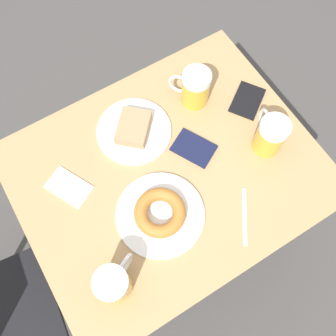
% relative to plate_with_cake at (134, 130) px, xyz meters
% --- Properties ---
extents(ground_plane, '(8.00, 8.00, 0.00)m').
position_rel_plate_with_cake_xyz_m(ground_plane, '(-0.17, -0.02, -0.75)').
color(ground_plane, '#474442').
extents(table, '(0.73, 0.90, 0.73)m').
position_rel_plate_with_cake_xyz_m(table, '(-0.17, -0.02, -0.09)').
color(table, tan).
rests_on(table, ground_plane).
extents(plate_with_cake, '(0.24, 0.24, 0.05)m').
position_rel_plate_with_cake_xyz_m(plate_with_cake, '(0.00, 0.00, 0.00)').
color(plate_with_cake, white).
rests_on(plate_with_cake, table).
extents(plate_with_donut, '(0.26, 0.26, 0.05)m').
position_rel_plate_with_cake_xyz_m(plate_with_donut, '(-0.28, 0.07, 0.00)').
color(plate_with_donut, white).
rests_on(plate_with_donut, table).
extents(beer_mug_left, '(0.09, 0.13, 0.13)m').
position_rel_plate_with_cake_xyz_m(beer_mug_left, '(-0.38, 0.27, 0.05)').
color(beer_mug_left, gold).
rests_on(beer_mug_left, table).
extents(beer_mug_center, '(0.13, 0.09, 0.13)m').
position_rel_plate_with_cake_xyz_m(beer_mug_center, '(-0.25, -0.33, 0.05)').
color(beer_mug_center, gold).
rests_on(beer_mug_center, table).
extents(beer_mug_right, '(0.12, 0.11, 0.13)m').
position_rel_plate_with_cake_xyz_m(beer_mug_right, '(0.00, -0.23, 0.05)').
color(beer_mug_right, gold).
rests_on(beer_mug_right, table).
extents(napkin_folded, '(0.15, 0.13, 0.00)m').
position_rel_plate_with_cake_xyz_m(napkin_folded, '(-0.06, 0.26, -0.01)').
color(napkin_folded, white).
rests_on(napkin_folded, table).
extents(fork, '(0.15, 0.11, 0.00)m').
position_rel_plate_with_cake_xyz_m(fork, '(-0.41, -0.14, -0.01)').
color(fork, silver).
rests_on(fork, table).
extents(passport_near_edge, '(0.14, 0.15, 0.01)m').
position_rel_plate_with_cake_xyz_m(passport_near_edge, '(-0.09, -0.37, -0.01)').
color(passport_near_edge, black).
rests_on(passport_near_edge, table).
extents(passport_far_edge, '(0.15, 0.14, 0.01)m').
position_rel_plate_with_cake_xyz_m(passport_far_edge, '(-0.15, -0.13, -0.01)').
color(passport_far_edge, '#141938').
rests_on(passport_far_edge, table).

